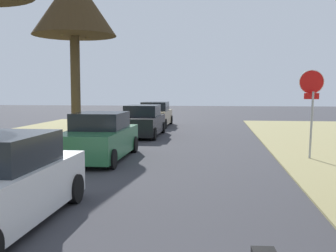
% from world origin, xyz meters
% --- Properties ---
extents(stop_sign_far, '(0.81, 0.42, 2.96)m').
position_xyz_m(stop_sign_far, '(4.71, 12.92, 2.19)').
color(stop_sign_far, '#9EA0A5').
rests_on(stop_sign_far, grass_verge_right).
extents(street_tree_left_mid_b, '(3.84, 3.84, 7.63)m').
position_xyz_m(street_tree_left_mid_b, '(-4.94, 17.24, 6.17)').
color(street_tree_left_mid_b, '#493A22').
rests_on(street_tree_left_mid_b, grass_verge_left).
extents(parked_sedan_green, '(1.95, 4.41, 1.57)m').
position_xyz_m(parked_sedan_green, '(-2.34, 12.20, 0.72)').
color(parked_sedan_green, '#28663D').
rests_on(parked_sedan_green, ground).
extents(parked_sedan_black, '(1.95, 4.41, 1.57)m').
position_xyz_m(parked_sedan_black, '(-2.18, 19.24, 0.72)').
color(parked_sedan_black, black).
rests_on(parked_sedan_black, ground).
extents(parked_sedan_tan, '(1.95, 4.41, 1.57)m').
position_xyz_m(parked_sedan_tan, '(-2.41, 25.05, 0.72)').
color(parked_sedan_tan, tan).
rests_on(parked_sedan_tan, ground).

